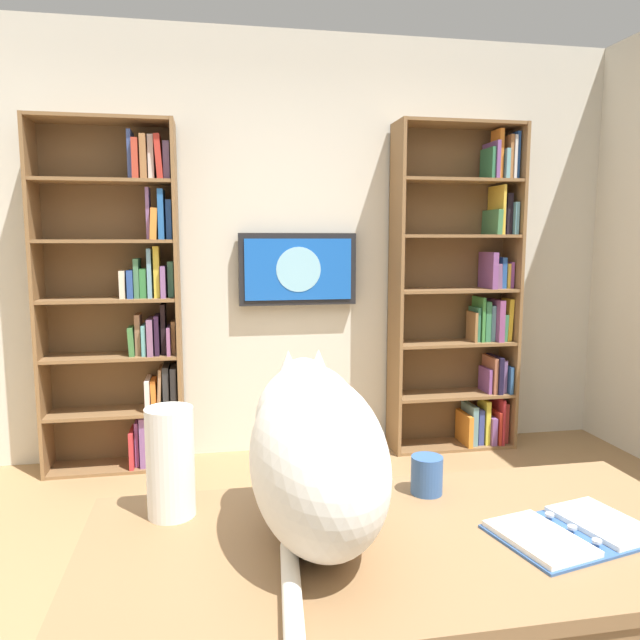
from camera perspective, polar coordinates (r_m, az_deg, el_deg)
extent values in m
cube|color=beige|center=(3.97, -3.16, 6.86)|extent=(4.52, 0.06, 2.70)
cube|color=brown|center=(4.26, 17.69, 2.80)|extent=(0.02, 0.28, 2.14)
cube|color=brown|center=(3.94, 7.18, 2.74)|extent=(0.02, 0.28, 2.14)
cube|color=brown|center=(4.21, 11.92, 2.94)|extent=(0.84, 0.01, 2.14)
cube|color=brown|center=(4.30, 12.22, -11.44)|extent=(0.79, 0.27, 0.02)
cube|color=brown|center=(4.20, 12.35, -6.87)|extent=(0.79, 0.27, 0.02)
cube|color=brown|center=(4.13, 12.49, -2.11)|extent=(0.79, 0.27, 0.02)
cube|color=brown|center=(4.08, 12.64, 2.78)|extent=(0.79, 0.27, 0.02)
cube|color=brown|center=(4.07, 12.78, 7.75)|extent=(0.79, 0.27, 0.02)
cube|color=brown|center=(4.09, 12.93, 12.71)|extent=(0.79, 0.27, 0.02)
cube|color=brown|center=(4.13, 13.09, 17.60)|extent=(0.79, 0.27, 0.02)
cube|color=#AB3732|center=(4.39, 16.88, -9.18)|extent=(0.03, 0.12, 0.28)
cube|color=#AB2931|center=(4.39, 16.33, -8.93)|extent=(0.02, 0.23, 0.31)
cube|color=red|center=(4.39, 16.06, -9.50)|extent=(0.02, 0.23, 0.23)
cube|color=#7A4C89|center=(4.38, 15.54, -9.77)|extent=(0.04, 0.24, 0.19)
cube|color=gold|center=(4.33, 15.23, -9.19)|extent=(0.03, 0.15, 0.30)
cube|color=#384389|center=(4.32, 14.67, -9.61)|extent=(0.04, 0.14, 0.24)
cube|color=#65939C|center=(4.31, 13.95, -9.43)|extent=(0.04, 0.21, 0.27)
cube|color=orange|center=(4.29, 13.48, -9.92)|extent=(0.03, 0.23, 0.21)
cube|color=#2C5389|center=(4.32, 17.10, -5.25)|extent=(0.02, 0.21, 0.18)
cube|color=slate|center=(4.32, 16.55, -4.94)|extent=(0.03, 0.20, 0.22)
cube|color=black|center=(4.28, 16.20, -4.89)|extent=(0.03, 0.21, 0.25)
cube|color=#A25F47|center=(4.27, 15.76, -4.93)|extent=(0.03, 0.20, 0.24)
cube|color=#7E4890|center=(4.27, 15.37, -5.46)|extent=(0.02, 0.17, 0.17)
cube|color=yellow|center=(4.25, 17.26, 0.05)|extent=(0.04, 0.12, 0.28)
cube|color=#35754D|center=(4.25, 16.70, -0.63)|extent=(0.04, 0.16, 0.18)
cube|color=#83437B|center=(4.22, 16.25, 0.02)|extent=(0.04, 0.21, 0.28)
cube|color=#659FAD|center=(4.21, 15.75, -0.25)|extent=(0.03, 0.13, 0.24)
cube|color=#35764E|center=(4.18, 15.30, -0.09)|extent=(0.04, 0.13, 0.27)
cube|color=#39833E|center=(4.18, 14.75, 0.12)|extent=(0.02, 0.18, 0.30)
cube|color=#306E4F|center=(4.17, 14.39, -0.35)|extent=(0.02, 0.15, 0.23)
cube|color=olive|center=(4.15, 14.18, -0.60)|extent=(0.02, 0.15, 0.20)
cube|color=#7E4187|center=(4.23, 17.38, 4.10)|extent=(0.02, 0.13, 0.17)
cube|color=gold|center=(4.22, 17.06, 4.04)|extent=(0.02, 0.14, 0.16)
cube|color=#27519A|center=(4.22, 16.61, 4.33)|extent=(0.03, 0.16, 0.20)
cube|color=slate|center=(4.19, 16.10, 4.05)|extent=(0.04, 0.18, 0.16)
cube|color=#784583|center=(4.16, 15.62, 4.56)|extent=(0.04, 0.22, 0.24)
cube|color=#5D98AE|center=(4.23, 17.55, 9.12)|extent=(0.03, 0.20, 0.21)
cube|color=black|center=(4.22, 17.08, 9.54)|extent=(0.04, 0.15, 0.27)
cube|color=black|center=(4.19, 16.69, 9.16)|extent=(0.02, 0.12, 0.21)
cube|color=gold|center=(4.19, 16.36, 9.93)|extent=(0.02, 0.23, 0.32)
cube|color=#40784A|center=(4.17, 15.97, 8.88)|extent=(0.04, 0.24, 0.16)
cube|color=#25509E|center=(4.25, 17.88, 14.52)|extent=(0.02, 0.13, 0.30)
cube|color=silver|center=(4.24, 17.47, 14.37)|extent=(0.02, 0.19, 0.28)
cube|color=#A2683C|center=(4.24, 17.09, 14.41)|extent=(0.02, 0.20, 0.28)
cube|color=#65A1AA|center=(4.21, 16.85, 13.87)|extent=(0.03, 0.18, 0.19)
cube|color=orange|center=(4.20, 16.40, 14.76)|extent=(0.03, 0.14, 0.32)
cube|color=#75498D|center=(4.18, 15.88, 14.26)|extent=(0.02, 0.23, 0.24)
cube|color=#30724C|center=(4.16, 15.58, 14.03)|extent=(0.02, 0.18, 0.20)
cube|color=brown|center=(3.77, -13.28, 2.00)|extent=(0.02, 0.28, 2.09)
cube|color=brown|center=(3.89, -25.11, 1.66)|extent=(0.02, 0.28, 2.09)
cube|color=brown|center=(3.94, -19.00, 2.03)|extent=(0.82, 0.01, 2.09)
cube|color=brown|center=(4.04, -18.63, -12.96)|extent=(0.78, 0.27, 0.02)
cube|color=brown|center=(3.93, -18.84, -8.24)|extent=(0.78, 0.27, 0.02)
cube|color=brown|center=(3.85, -19.06, -3.28)|extent=(0.78, 0.27, 0.02)
cube|color=brown|center=(3.81, -19.29, 1.84)|extent=(0.78, 0.27, 0.02)
cube|color=brown|center=(3.79, -19.52, 7.04)|extent=(0.78, 0.27, 0.02)
cube|color=brown|center=(3.80, -19.76, 12.25)|extent=(0.78, 0.27, 0.02)
cube|color=brown|center=(3.85, -20.01, 17.38)|extent=(0.78, 0.27, 0.02)
cube|color=#BD3727|center=(3.96, -13.43, -10.90)|extent=(0.03, 0.16, 0.28)
cube|color=black|center=(3.98, -14.05, -11.71)|extent=(0.03, 0.13, 0.16)
cube|color=gold|center=(3.95, -14.62, -10.85)|extent=(0.04, 0.15, 0.29)
cube|color=gold|center=(3.95, -15.21, -11.09)|extent=(0.03, 0.15, 0.27)
cube|color=black|center=(3.97, -15.71, -11.25)|extent=(0.02, 0.13, 0.24)
cube|color=#7A508B|center=(3.96, -16.30, -10.73)|extent=(0.04, 0.22, 0.31)
cube|color=#83437E|center=(3.96, -16.87, -11.04)|extent=(0.02, 0.13, 0.28)
cube|color=red|center=(3.97, -17.28, -11.39)|extent=(0.03, 0.22, 0.23)
cube|color=black|center=(3.85, -13.62, -6.18)|extent=(0.04, 0.22, 0.27)
cube|color=#2A2A2B|center=(3.87, -14.29, -6.08)|extent=(0.04, 0.22, 0.27)
cube|color=#9F714B|center=(3.87, -14.87, -6.22)|extent=(0.03, 0.19, 0.26)
cube|color=orange|center=(3.88, -15.40, -6.74)|extent=(0.04, 0.15, 0.19)
cube|color=silver|center=(3.88, -15.91, -6.70)|extent=(0.03, 0.22, 0.19)
cube|color=olive|center=(3.79, -13.67, -1.56)|extent=(0.02, 0.13, 0.20)
cube|color=#854F7B|center=(3.79, -14.07, -1.83)|extent=(0.02, 0.22, 0.17)
cube|color=black|center=(3.80, -14.56, -0.78)|extent=(0.03, 0.15, 0.31)
cube|color=#28152C|center=(3.78, -15.12, -1.33)|extent=(0.03, 0.18, 0.24)
cube|color=slate|center=(3.80, -15.68, -1.47)|extent=(0.04, 0.23, 0.22)
cube|color=#5CA2A4|center=(3.80, -16.25, -1.76)|extent=(0.03, 0.19, 0.18)
cube|color=#8E6347|center=(3.82, -16.77, -1.26)|extent=(0.03, 0.15, 0.25)
cube|color=#3C743A|center=(3.80, -17.36, -1.89)|extent=(0.04, 0.15, 0.17)
cube|color=#3A6E51|center=(3.76, -13.91, 3.77)|extent=(0.03, 0.13, 0.21)
cube|color=#7D558B|center=(3.74, -14.57, 3.53)|extent=(0.03, 0.17, 0.19)
cube|color=gold|center=(3.75, -15.17, 4.41)|extent=(0.03, 0.12, 0.31)
cube|color=#6795AC|center=(3.76, -15.76, 4.31)|extent=(0.02, 0.17, 0.29)
cube|color=#32783B|center=(3.77, -16.32, 3.40)|extent=(0.04, 0.14, 0.18)
cube|color=#3E724E|center=(3.78, -16.88, 3.83)|extent=(0.03, 0.17, 0.23)
cube|color=#264590|center=(3.79, -17.40, 3.30)|extent=(0.03, 0.20, 0.17)
cube|color=beige|center=(3.77, -18.12, 3.24)|extent=(0.03, 0.12, 0.16)
cube|color=#30589F|center=(3.76, -14.08, 9.18)|extent=(0.03, 0.14, 0.23)
cube|color=#22579E|center=(3.75, -14.74, 9.61)|extent=(0.03, 0.21, 0.29)
cube|color=orange|center=(3.76, -15.36, 8.75)|extent=(0.05, 0.22, 0.18)
cube|color=slate|center=(3.75, -15.93, 9.65)|extent=(0.02, 0.13, 0.30)
cube|color=slate|center=(3.77, -14.29, 14.34)|extent=(0.04, 0.13, 0.22)
cube|color=#B62F25|center=(3.76, -14.99, 14.61)|extent=(0.05, 0.15, 0.26)
cube|color=silver|center=(3.79, -15.65, 14.53)|extent=(0.03, 0.14, 0.25)
cube|color=#98683D|center=(3.79, -16.27, 14.47)|extent=(0.03, 0.23, 0.25)
cube|color=#AF3A29|center=(3.77, -16.98, 14.29)|extent=(0.03, 0.21, 0.23)
cube|color=#384C88|center=(3.80, -17.45, 14.61)|extent=(0.02, 0.19, 0.28)
cube|color=black|center=(3.90, -2.13, 4.83)|extent=(0.76, 0.06, 0.46)
cube|color=blue|center=(3.87, -2.05, 4.81)|extent=(0.69, 0.01, 0.39)
cylinder|color=#8CCCEA|center=(3.86, -2.04, 4.80)|extent=(0.29, 0.00, 0.29)
cube|color=olive|center=(1.41, 8.41, -20.17)|extent=(1.40, 0.65, 0.03)
cube|color=olive|center=(2.09, 24.29, -22.83)|extent=(0.06, 0.06, 0.74)
ellipsoid|color=white|center=(1.29, -0.26, -13.18)|extent=(0.28, 0.53, 0.36)
ellipsoid|color=white|center=(1.39, -1.13, -9.73)|extent=(0.24, 0.29, 0.27)
sphere|color=white|center=(1.43, -1.57, -6.20)|extent=(0.13, 0.13, 0.13)
cone|color=white|center=(1.43, -0.15, -4.23)|extent=(0.06, 0.06, 0.07)
cone|color=white|center=(1.42, -3.02, -4.33)|extent=(0.06, 0.06, 0.07)
cone|color=beige|center=(1.42, -0.11, -4.47)|extent=(0.03, 0.03, 0.05)
cone|color=beige|center=(1.41, -2.98, -4.58)|extent=(0.03, 0.03, 0.05)
cylinder|color=white|center=(1.16, -2.65, -24.92)|extent=(0.07, 0.37, 0.04)
cube|color=#335999|center=(1.56, 25.14, -17.24)|extent=(0.20, 0.25, 0.01)
cube|color=#335999|center=(1.44, 20.08, -19.12)|extent=(0.20, 0.25, 0.01)
cube|color=#335999|center=(1.50, 22.72, -18.16)|extent=(0.08, 0.22, 0.01)
cube|color=white|center=(1.55, 25.16, -16.94)|extent=(0.18, 0.23, 0.01)
cube|color=white|center=(1.43, 20.10, -18.80)|extent=(0.18, 0.23, 0.01)
cylinder|color=silver|center=(1.45, 24.73, -18.47)|extent=(0.02, 0.02, 0.01)
cylinder|color=silver|center=(1.49, 22.76, -17.64)|extent=(0.02, 0.02, 0.01)
cylinder|color=silver|center=(1.53, 20.91, -16.82)|extent=(0.02, 0.02, 0.01)
cylinder|color=white|center=(1.47, -13.98, -12.92)|extent=(0.11, 0.11, 0.26)
cylinder|color=#335999|center=(1.60, 10.06, -14.24)|extent=(0.08, 0.08, 0.10)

